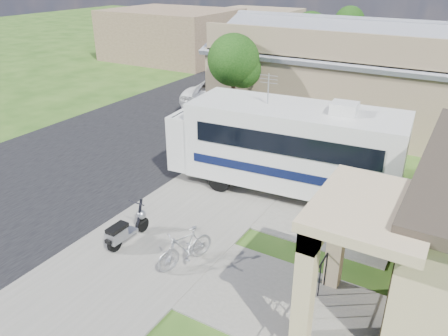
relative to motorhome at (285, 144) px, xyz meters
The scene contains 18 objects.
ground 4.81m from the motorhome, 100.70° to the right, with size 120.00×120.00×0.00m, color #214211.
street_slab 10.19m from the motorhome, 146.09° to the left, with size 9.00×80.00×0.02m, color black.
sidewalk_slab 6.14m from the motorhome, 108.11° to the left, with size 4.00×80.00×0.06m, color #64625A.
driveway_slab 1.85m from the motorhome, ahead, with size 7.00×6.00×0.05m, color #64625A.
walk_slab 6.07m from the motorhome, 68.12° to the right, with size 4.00×3.00×0.05m, color #64625A.
warehouse 9.61m from the motorhome, 94.97° to the left, with size 12.50×8.40×5.04m.
distant_bldg_far 25.06m from the motorhome, 135.37° to the left, with size 10.00×8.00×4.00m, color brown.
distant_bldg_near 33.57m from the motorhome, 118.14° to the left, with size 8.00×7.00×3.20m, color #867654.
street_tree_a 6.66m from the motorhome, 134.25° to the left, with size 2.44×2.40×4.58m.
street_tree_b 15.42m from the motorhome, 107.18° to the left, with size 2.44×2.40×4.73m.
street_tree_c 24.12m from the motorhome, 100.84° to the left, with size 2.44×2.40×4.42m.
motorhome is the anchor object (origin of this frame).
shrub 4.76m from the motorhome, 28.65° to the right, with size 1.98×1.89×2.43m.
scooter 6.11m from the motorhome, 115.03° to the right, with size 0.58×1.65×1.09m.
bicycle 5.51m from the motorhome, 95.31° to the right, with size 0.49×1.72×1.03m, color #97989E.
pickup_truck 10.54m from the motorhome, 129.71° to the left, with size 2.97×6.43×1.79m, color white.
van 17.31m from the motorhome, 115.20° to the left, with size 2.53×6.22×1.80m, color white.
garden_hose 5.46m from the motorhome, 60.23° to the right, with size 0.45×0.45×0.20m, color #166E16.
Camera 1 is at (6.03, -8.66, 7.33)m, focal length 35.00 mm.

